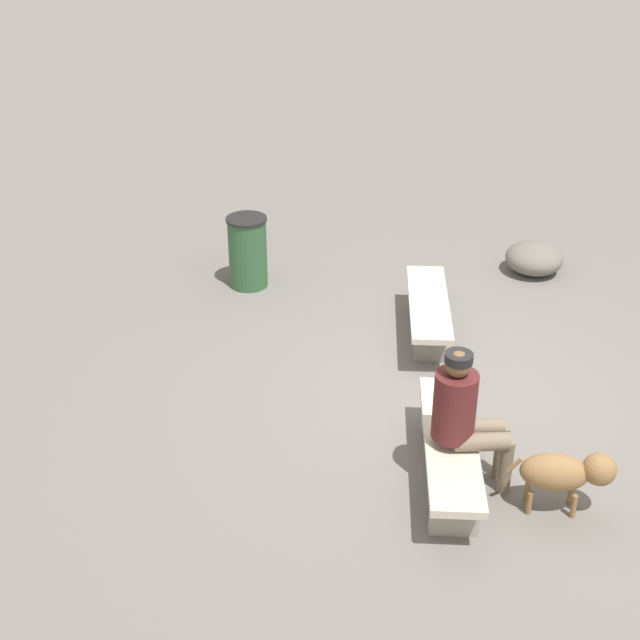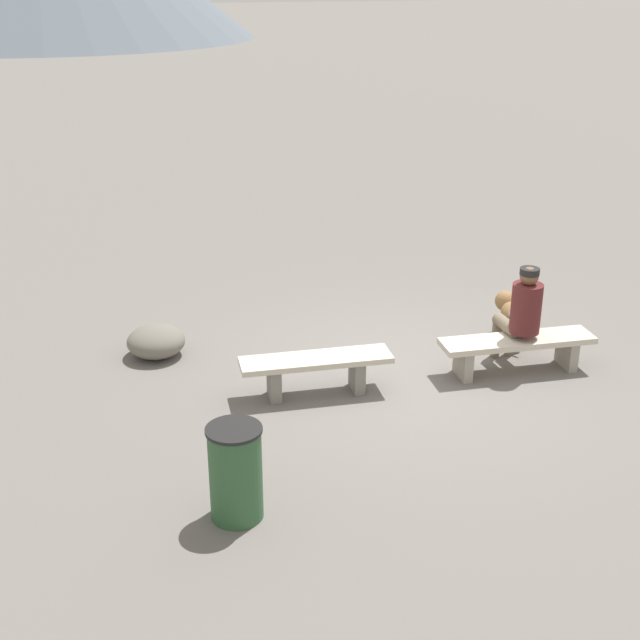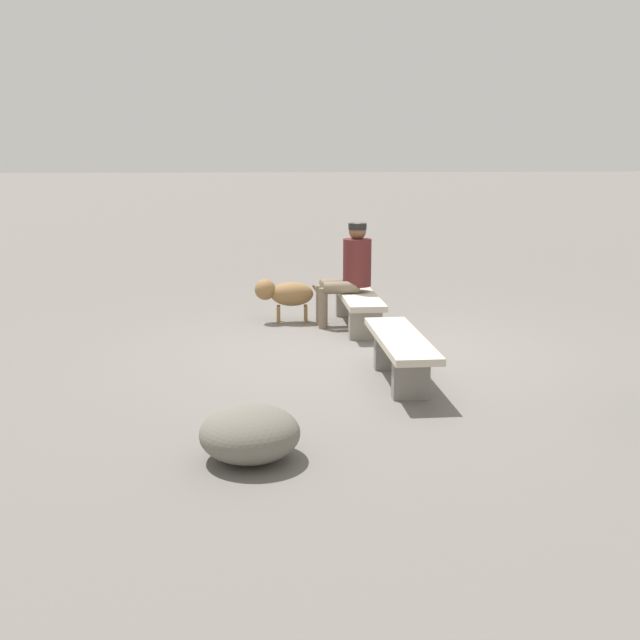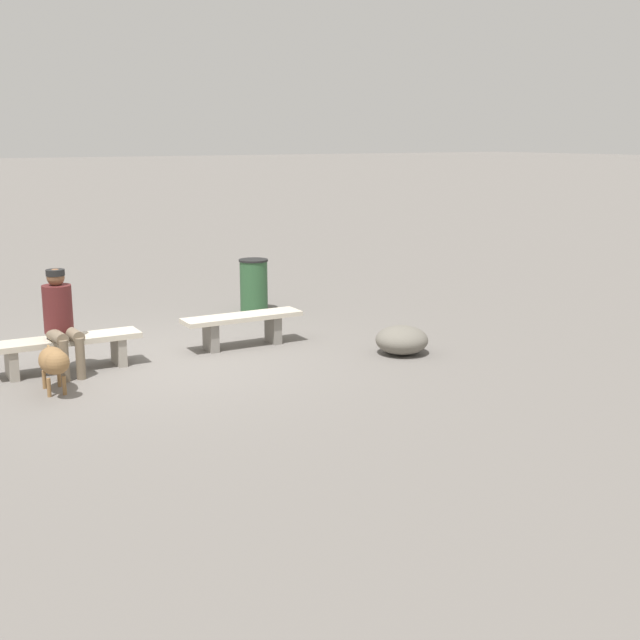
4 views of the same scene
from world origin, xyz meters
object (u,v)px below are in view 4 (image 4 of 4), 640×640
at_px(dog, 54,362).
at_px(trash_bin, 254,285).
at_px(boulder, 402,340).
at_px(seated_person, 60,315).
at_px(bench_right, 66,346).
at_px(bench_left, 242,323).

distance_m(dog, trash_bin, 4.88).
bearing_deg(dog, boulder, 87.20).
relative_size(dog, trash_bin, 0.97).
relative_size(seated_person, trash_bin, 1.48).
xyz_separation_m(seated_person, dog, (0.30, 0.78, -0.35)).
relative_size(seated_person, dog, 1.53).
xyz_separation_m(bench_right, trash_bin, (-3.60, -1.98, 0.12)).
xyz_separation_m(bench_left, trash_bin, (-1.21, -2.02, 0.11)).
relative_size(seated_person, boulder, 1.83).
bearing_deg(trash_bin, boulder, 96.78).
distance_m(bench_left, seated_person, 2.48).
relative_size(bench_right, seated_person, 1.42).
bearing_deg(boulder, bench_left, -41.79).
height_order(dog, boulder, dog).
distance_m(trash_bin, boulder, 3.51).
distance_m(dog, boulder, 4.42).
height_order(seated_person, trash_bin, seated_person).
bearing_deg(dog, bench_right, 162.59).
bearing_deg(bench_right, trash_bin, -148.91).
xyz_separation_m(dog, boulder, (-4.37, 0.63, -0.19)).
bearing_deg(dog, bench_left, 112.10).
bearing_deg(trash_bin, dog, 35.73).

